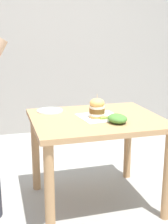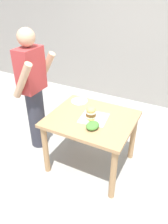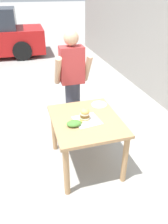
{
  "view_description": "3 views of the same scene",
  "coord_description": "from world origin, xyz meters",
  "px_view_note": "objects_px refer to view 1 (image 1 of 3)",
  "views": [
    {
      "loc": [
        -2.25,
        0.74,
        1.39
      ],
      "look_at": [
        0.0,
        0.1,
        0.79
      ],
      "focal_mm": 50.0,
      "sensor_mm": 36.0,
      "label": 1
    },
    {
      "loc": [
        -1.99,
        -0.93,
        2.15
      ],
      "look_at": [
        0.0,
        0.1,
        0.79
      ],
      "focal_mm": 35.0,
      "sensor_mm": 36.0,
      "label": 2
    },
    {
      "loc": [
        -0.69,
        -2.27,
        2.21
      ],
      "look_at": [
        0.0,
        0.1,
        0.79
      ],
      "focal_mm": 35.0,
      "sensor_mm": 36.0,
      "label": 3
    }
  ],
  "objects_px": {
    "side_plate_with_forks": "(50,111)",
    "patio_table": "(96,132)",
    "side_salad": "(117,118)",
    "pickle_spear": "(106,118)",
    "sandwich": "(97,108)"
  },
  "relations": [
    {
      "from": "side_plate_with_forks",
      "to": "side_salad",
      "type": "xyz_separation_m",
      "value": [
        -0.48,
        -0.42,
        0.03
      ]
    },
    {
      "from": "patio_table",
      "to": "side_salad",
      "type": "distance_m",
      "value": 0.27
    },
    {
      "from": "patio_table",
      "to": "side_salad",
      "type": "xyz_separation_m",
      "value": [
        -0.19,
        -0.1,
        0.16
      ]
    },
    {
      "from": "sandwich",
      "to": "side_salad",
      "type": "distance_m",
      "value": 0.2
    },
    {
      "from": "patio_table",
      "to": "sandwich",
      "type": "bearing_deg",
      "value": -170.57
    },
    {
      "from": "patio_table",
      "to": "sandwich",
      "type": "distance_m",
      "value": 0.21
    },
    {
      "from": "pickle_spear",
      "to": "side_salad",
      "type": "distance_m",
      "value": 0.12
    },
    {
      "from": "patio_table",
      "to": "pickle_spear",
      "type": "relative_size",
      "value": 11.69
    },
    {
      "from": "sandwich",
      "to": "pickle_spear",
      "type": "xyz_separation_m",
      "value": [
        -0.06,
        -0.05,
        -0.06
      ]
    },
    {
      "from": "patio_table",
      "to": "side_plate_with_forks",
      "type": "height_order",
      "value": "side_plate_with_forks"
    },
    {
      "from": "side_plate_with_forks",
      "to": "pickle_spear",
      "type": "bearing_deg",
      "value": -135.52
    },
    {
      "from": "pickle_spear",
      "to": "patio_table",
      "type": "bearing_deg",
      "value": 30.04
    },
    {
      "from": "side_plate_with_forks",
      "to": "patio_table",
      "type": "bearing_deg",
      "value": -132.33
    },
    {
      "from": "pickle_spear",
      "to": "side_plate_with_forks",
      "type": "height_order",
      "value": "pickle_spear"
    },
    {
      "from": "sandwich",
      "to": "pickle_spear",
      "type": "distance_m",
      "value": 0.1
    }
  ]
}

